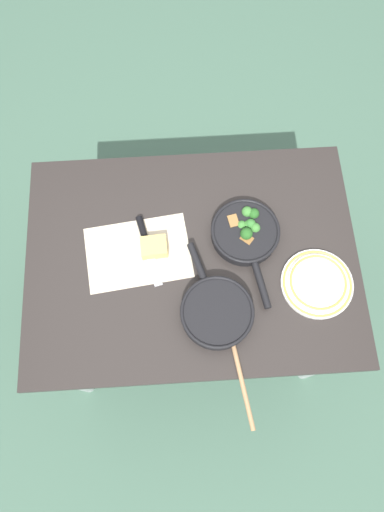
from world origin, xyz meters
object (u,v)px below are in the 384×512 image
(skillet_eggs, at_px, (217,312))
(wooden_spoon, at_px, (235,351))
(grater_knife, at_px, (146,241))
(cheese_block, at_px, (154,247))
(dinner_plate_stack, at_px, (317,283))
(skillet_broccoli, at_px, (246,233))

(skillet_eggs, bearing_deg, wooden_spoon, -175.34)
(grater_knife, bearing_deg, cheese_block, 29.15)
(wooden_spoon, xyz_separation_m, cheese_block, (0.24, -0.36, 0.01))
(skillet_eggs, xyz_separation_m, dinner_plate_stack, (-0.34, -0.08, -0.01))
(cheese_block, distance_m, dinner_plate_stack, 0.56)
(dinner_plate_stack, bearing_deg, wooden_spoon, 34.81)
(skillet_eggs, distance_m, cheese_block, 0.31)
(dinner_plate_stack, bearing_deg, skillet_broccoli, -40.39)
(skillet_eggs, relative_size, wooden_spoon, 0.92)
(wooden_spoon, bearing_deg, skillet_eggs, 13.30)
(grater_knife, distance_m, cheese_block, 0.04)
(cheese_block, bearing_deg, skillet_eggs, 129.27)
(wooden_spoon, relative_size, cheese_block, 4.29)
(wooden_spoon, height_order, cheese_block, cheese_block)
(grater_knife, bearing_deg, wooden_spoon, 21.12)
(skillet_eggs, height_order, wooden_spoon, skillet_eggs)
(skillet_broccoli, height_order, skillet_eggs, skillet_broccoli)
(cheese_block, bearing_deg, grater_knife, -47.28)
(wooden_spoon, distance_m, dinner_plate_stack, 0.36)
(wooden_spoon, distance_m, cheese_block, 0.44)
(skillet_broccoli, bearing_deg, cheese_block, -94.35)
(skillet_eggs, relative_size, dinner_plate_stack, 1.49)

